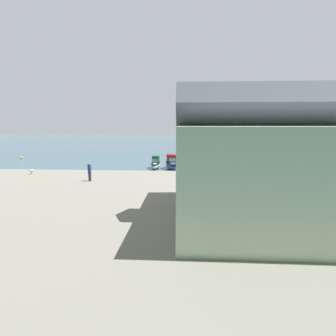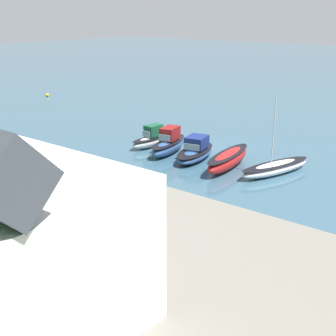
{
  "view_description": "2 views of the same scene",
  "coord_description": "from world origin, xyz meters",
  "px_view_note": "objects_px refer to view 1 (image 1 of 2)",
  "views": [
    {
      "loc": [
        -1.46,
        50.68,
        7.87
      ],
      "look_at": [
        0.73,
        12.3,
        1.59
      ],
      "focal_mm": 28.0,
      "sensor_mm": 36.0,
      "label": 1
    },
    {
      "loc": [
        -27.65,
        39.22,
        13.68
      ],
      "look_at": [
        -4.81,
        10.66,
        1.36
      ],
      "focal_mm": 50.0,
      "sensor_mm": 36.0,
      "label": 2
    }
  ],
  "objects_px": {
    "moored_boat_4": "(156,164)",
    "moored_boat_2": "(190,165)",
    "moored_boat_0": "(233,166)",
    "dog_on_quay": "(31,171)",
    "moored_boat_1": "(211,165)",
    "moored_boat_3": "(171,164)",
    "person_on_quay": "(90,172)",
    "mooring_buoy_0": "(21,158)"
  },
  "relations": [
    {
      "from": "moored_boat_4",
      "to": "moored_boat_2",
      "type": "bearing_deg",
      "value": 174.96
    },
    {
      "from": "moored_boat_0",
      "to": "dog_on_quay",
      "type": "relative_size",
      "value": 9.17
    },
    {
      "from": "moored_boat_1",
      "to": "moored_boat_3",
      "type": "bearing_deg",
      "value": -10.48
    },
    {
      "from": "moored_boat_0",
      "to": "person_on_quay",
      "type": "xyz_separation_m",
      "value": [
        19.9,
        18.86,
        2.05
      ]
    },
    {
      "from": "moored_boat_2",
      "to": "moored_boat_3",
      "type": "relative_size",
      "value": 1.05
    },
    {
      "from": "moored_boat_2",
      "to": "mooring_buoy_0",
      "type": "height_order",
      "value": "moored_boat_2"
    },
    {
      "from": "moored_boat_0",
      "to": "moored_boat_1",
      "type": "xyz_separation_m",
      "value": [
        4.13,
        1.25,
        0.26
      ]
    },
    {
      "from": "moored_boat_2",
      "to": "dog_on_quay",
      "type": "xyz_separation_m",
      "value": [
        21.08,
        14.14,
        1.19
      ]
    },
    {
      "from": "moored_boat_3",
      "to": "dog_on_quay",
      "type": "xyz_separation_m",
      "value": [
        17.81,
        14.11,
        1.02
      ]
    },
    {
      "from": "moored_boat_3",
      "to": "mooring_buoy_0",
      "type": "height_order",
      "value": "moored_boat_3"
    },
    {
      "from": "moored_boat_2",
      "to": "moored_boat_1",
      "type": "bearing_deg",
      "value": 162.13
    },
    {
      "from": "dog_on_quay",
      "to": "moored_boat_0",
      "type": "bearing_deg",
      "value": -149.38
    },
    {
      "from": "moored_boat_1",
      "to": "moored_boat_3",
      "type": "relative_size",
      "value": 1.21
    },
    {
      "from": "person_on_quay",
      "to": "moored_boat_2",
      "type": "bearing_deg",
      "value": -123.51
    },
    {
      "from": "person_on_quay",
      "to": "moored_boat_0",
      "type": "bearing_deg",
      "value": -136.55
    },
    {
      "from": "moored_boat_0",
      "to": "person_on_quay",
      "type": "distance_m",
      "value": 27.49
    },
    {
      "from": "moored_boat_4",
      "to": "dog_on_quay",
      "type": "height_order",
      "value": "moored_boat_4"
    },
    {
      "from": "moored_boat_1",
      "to": "moored_boat_2",
      "type": "relative_size",
      "value": 1.16
    },
    {
      "from": "moored_boat_4",
      "to": "mooring_buoy_0",
      "type": "relative_size",
      "value": 10.31
    },
    {
      "from": "moored_boat_0",
      "to": "mooring_buoy_0",
      "type": "bearing_deg",
      "value": 2.95
    },
    {
      "from": "moored_boat_2",
      "to": "mooring_buoy_0",
      "type": "xyz_separation_m",
      "value": [
        39.72,
        -12.93,
        -0.53
      ]
    },
    {
      "from": "moored_boat_0",
      "to": "mooring_buoy_0",
      "type": "xyz_separation_m",
      "value": [
        47.73,
        -12.04,
        -0.31
      ]
    },
    {
      "from": "moored_boat_1",
      "to": "moored_boat_3",
      "type": "xyz_separation_m",
      "value": [
        7.16,
        -0.32,
        0.12
      ]
    },
    {
      "from": "moored_boat_3",
      "to": "person_on_quay",
      "type": "relative_size",
      "value": 3.09
    },
    {
      "from": "moored_boat_0",
      "to": "moored_boat_2",
      "type": "height_order",
      "value": "moored_boat_0"
    },
    {
      "from": "moored_boat_3",
      "to": "person_on_quay",
      "type": "bearing_deg",
      "value": 51.85
    },
    {
      "from": "moored_boat_2",
      "to": "moored_boat_0",
      "type": "bearing_deg",
      "value": 173.71
    },
    {
      "from": "moored_boat_3",
      "to": "dog_on_quay",
      "type": "distance_m",
      "value": 22.74
    },
    {
      "from": "moored_boat_1",
      "to": "moored_boat_4",
      "type": "bearing_deg",
      "value": -14.76
    },
    {
      "from": "person_on_quay",
      "to": "dog_on_quay",
      "type": "xyz_separation_m",
      "value": [
        9.19,
        -3.82,
        -0.64
      ]
    },
    {
      "from": "moored_boat_4",
      "to": "dog_on_quay",
      "type": "xyz_separation_m",
      "value": [
        14.84,
        15.01,
        1.17
      ]
    },
    {
      "from": "dog_on_quay",
      "to": "moored_boat_1",
      "type": "bearing_deg",
      "value": -147.8
    },
    {
      "from": "moored_boat_1",
      "to": "dog_on_quay",
      "type": "relative_size",
      "value": 9.16
    },
    {
      "from": "moored_boat_0",
      "to": "moored_boat_4",
      "type": "bearing_deg",
      "value": 17.22
    },
    {
      "from": "mooring_buoy_0",
      "to": "moored_boat_4",
      "type": "bearing_deg",
      "value": 160.18
    },
    {
      "from": "person_on_quay",
      "to": "dog_on_quay",
      "type": "distance_m",
      "value": 9.97
    },
    {
      "from": "person_on_quay",
      "to": "moored_boat_1",
      "type": "bearing_deg",
      "value": -131.86
    },
    {
      "from": "moored_boat_0",
      "to": "person_on_quay",
      "type": "height_order",
      "value": "moored_boat_0"
    },
    {
      "from": "moored_boat_3",
      "to": "mooring_buoy_0",
      "type": "bearing_deg",
      "value": -32.07
    },
    {
      "from": "moored_boat_3",
      "to": "moored_boat_4",
      "type": "bearing_deg",
      "value": -29.29
    },
    {
      "from": "moored_boat_2",
      "to": "moored_boat_3",
      "type": "distance_m",
      "value": 3.28
    },
    {
      "from": "moored_boat_1",
      "to": "mooring_buoy_0",
      "type": "xyz_separation_m",
      "value": [
        43.61,
        -13.29,
        -0.58
      ]
    }
  ]
}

